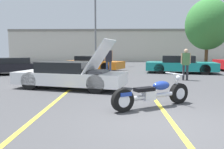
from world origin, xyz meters
The scene contains 13 objects.
ground_plane centered at (0.00, 0.00, 0.00)m, with size 80.00×80.00×0.00m, color #474749.
parking_stripe_foreground centered at (-3.05, 1.12, 0.00)m, with size 0.12×5.84×0.01m, color yellow.
parking_stripe_middle centered at (0.16, 1.12, 0.00)m, with size 0.12×5.84×0.01m, color yellow.
far_building centered at (0.00, 26.95, 2.34)m, with size 32.00×4.20×4.40m.
light_pole centered at (-3.27, 17.71, 4.30)m, with size 1.21×0.28×7.83m.
tree_background centered at (7.89, 17.72, 4.13)m, with size 4.36×4.36×6.65m.
motorcycle centered at (-0.07, 1.42, 0.39)m, with size 2.35×1.44×0.95m.
show_car_hood_open centered at (-3.08, 4.43, 0.57)m, with size 4.94×2.84×2.05m.
parked_car_left_row centered at (-7.83, 9.78, 0.54)m, with size 4.59×3.11×1.11m.
parked_car_mid_left_row centered at (-3.05, 12.53, 0.56)m, with size 5.06×3.57×1.14m.
parked_car_mid_right_row centered at (3.31, 10.76, 0.59)m, with size 5.01×2.81×1.22m.
spectator_by_show_car centered at (2.56, 7.04, 1.00)m, with size 0.52×0.22×1.68m.
spectator_midground centered at (-1.63, 8.48, 1.10)m, with size 0.52×0.24×1.83m.
Camera 1 is at (-1.07, -4.70, 1.64)m, focal length 35.00 mm.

